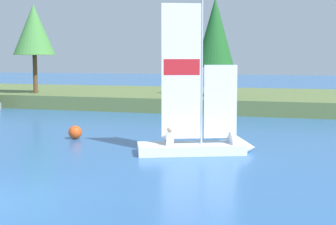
% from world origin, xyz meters
% --- Properties ---
extents(shore_bank, '(80.00, 13.77, 0.97)m').
position_xyz_m(shore_bank, '(0.00, 27.25, 0.49)').
color(shore_bank, '#5B703D').
rests_on(shore_bank, ground).
extents(shoreline_tree_midleft, '(3.09, 3.09, 6.61)m').
position_xyz_m(shoreline_tree_midleft, '(-12.27, 22.51, 5.69)').
color(shoreline_tree_midleft, brown).
rests_on(shoreline_tree_midleft, shore_bank).
extents(shoreline_tree_centre, '(2.63, 2.63, 6.70)m').
position_xyz_m(shoreline_tree_centre, '(1.26, 23.22, 5.30)').
color(shoreline_tree_centre, brown).
rests_on(shoreline_tree_centre, shore_bank).
extents(sailboat, '(4.66, 2.97, 6.25)m').
position_xyz_m(sailboat, '(4.21, 8.22, 0.44)').
color(sailboat, white).
rests_on(sailboat, ground).
extents(channel_buoy, '(0.60, 0.60, 0.60)m').
position_xyz_m(channel_buoy, '(-2.25, 9.64, 0.30)').
color(channel_buoy, '#E54C19').
rests_on(channel_buoy, ground).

